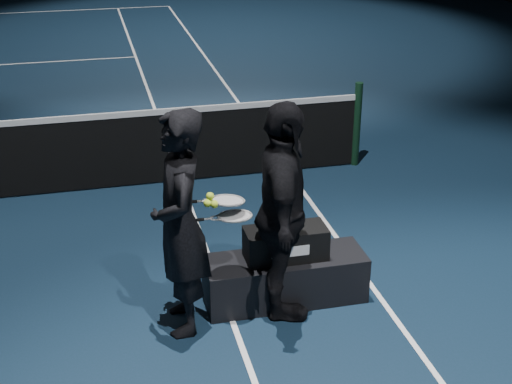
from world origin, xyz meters
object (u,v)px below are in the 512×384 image
player_bench (285,278)px  racket_lower (235,216)px  player_b (282,213)px  racket_bag (286,243)px  racket_upper (228,200)px  player_a (180,224)px  tennis_balls (211,201)px

player_bench → racket_lower: (-0.48, -0.17, 0.77)m
player_b → racket_lower: size_ratio=2.82×
racket_bag → racket_lower: (-0.48, -0.17, 0.41)m
racket_lower → racket_upper: (-0.05, 0.04, 0.13)m
player_a → tennis_balls: player_a is taller
racket_lower → racket_upper: size_ratio=1.00×
player_a → racket_upper: size_ratio=2.82×
racket_upper → player_bench: bearing=10.1°
racket_lower → player_a: bearing=180.0°
player_b → racket_upper: player_b is taller
racket_bag → tennis_balls: tennis_balls is taller
player_bench → player_b: player_b is taller
player_bench → racket_lower: 0.92m
racket_bag → player_b: 0.43m
player_a → racket_upper: 0.43m
racket_lower → racket_upper: racket_upper is taller
player_a → player_b: (0.85, -0.01, 0.00)m
racket_upper → player_a: bearing=-178.3°
racket_lower → tennis_balls: tennis_balls is taller
player_a → player_bench: bearing=101.9°
racket_bag → racket_upper: size_ratio=1.05×
player_bench → tennis_balls: (-0.68, -0.16, 0.92)m
player_b → racket_upper: 0.48m
player_a → tennis_balls: (0.26, 0.00, 0.17)m
player_bench → racket_upper: racket_upper is taller
player_bench → tennis_balls: tennis_balls is taller
racket_bag → player_a: 1.02m
player_bench → racket_upper: 1.05m
racket_bag → tennis_balls: size_ratio=5.97×
racket_upper → tennis_balls: size_ratio=5.67×
player_a → tennis_balls: bearing=92.5°
player_b → player_bench: bearing=-13.7°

